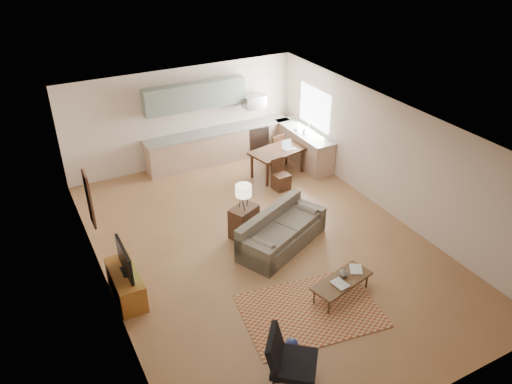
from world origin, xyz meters
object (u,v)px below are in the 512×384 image
console_table (244,222)px  dining_table (277,162)px  armchair (295,360)px  tv_credenza (126,284)px  sofa (282,230)px  coffee_table (341,288)px

console_table → dining_table: size_ratio=0.49×
armchair → dining_table: armchair is taller
dining_table → armchair: bearing=-129.8°
tv_credenza → dining_table: (4.87, 2.88, 0.09)m
tv_credenza → dining_table: bearing=30.6°
sofa → console_table: 0.90m
armchair → tv_credenza: bearing=68.1°
tv_credenza → console_table: (2.80, 0.75, 0.08)m
armchair → dining_table: bearing=10.8°
armchair → sofa: bearing=11.1°
console_table → coffee_table: bearing=-99.2°
coffee_table → sofa: bearing=81.3°
coffee_table → armchair: 2.18m
coffee_table → console_table: console_table is taller
armchair → console_table: 3.96m
coffee_table → armchair: (-1.78, -1.23, 0.26)m
armchair → tv_credenza: armchair is taller
sofa → coffee_table: 1.89m
tv_credenza → sofa: bearing=0.6°
sofa → dining_table: size_ratio=1.55×
sofa → armchair: bearing=-142.3°
armchair → coffee_table: bearing=-16.8°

